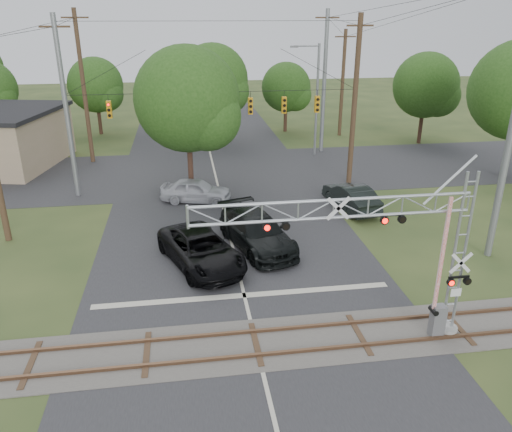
{
  "coord_description": "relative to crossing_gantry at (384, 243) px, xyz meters",
  "views": [
    {
      "loc": [
        -2.26,
        -13.21,
        11.48
      ],
      "look_at": [
        0.81,
        7.5,
        2.92
      ],
      "focal_mm": 35.0,
      "sensor_mm": 36.0,
      "label": 1
    }
  ],
  "objects": [
    {
      "name": "pickup_black",
      "position": [
        -6.15,
        7.07,
        -3.22
      ],
      "size": [
        4.65,
        6.52,
        1.65
      ],
      "primitive_type": "imported",
      "rotation": [
        0.0,
        0.0,
        0.36
      ],
      "color": "black",
      "rests_on": "ground"
    },
    {
      "name": "car_dark",
      "position": [
        -3.17,
        8.66,
        -3.16
      ],
      "size": [
        4.09,
        6.54,
        1.77
      ],
      "primitive_type": "imported",
      "rotation": [
        0.0,
        0.0,
        0.29
      ],
      "color": "black",
      "rests_on": "ground"
    },
    {
      "name": "streetlight",
      "position": [
        4.35,
        26.2,
        1.11
      ],
      "size": [
        2.46,
        0.26,
        9.21
      ],
      "color": "gray",
      "rests_on": "ground"
    },
    {
      "name": "ground",
      "position": [
        -4.44,
        -1.65,
        -4.05
      ],
      "size": [
        160.0,
        160.0,
        0.0
      ],
      "primitive_type": "plane",
      "color": "#2C3F1D",
      "rests_on": "ground"
    },
    {
      "name": "suv_dark",
      "position": [
        3.47,
        13.24,
        -3.24
      ],
      "size": [
        2.52,
        5.14,
        1.62
      ],
      "primitive_type": "imported",
      "rotation": [
        0.0,
        0.0,
        3.31
      ],
      "color": "black",
      "rests_on": "ground"
    },
    {
      "name": "railroad_track",
      "position": [
        -4.44,
        0.35,
        -4.01
      ],
      "size": [
        90.0,
        3.2,
        0.17
      ],
      "color": "#4B4541",
      "rests_on": "ground"
    },
    {
      "name": "road_main",
      "position": [
        -4.44,
        8.35,
        -4.04
      ],
      "size": [
        14.0,
        90.0,
        0.02
      ],
      "primitive_type": "cube",
      "color": "#2A2A2C",
      "rests_on": "ground"
    },
    {
      "name": "traffic_signal_span",
      "position": [
        -3.56,
        18.35,
        1.7
      ],
      "size": [
        19.34,
        0.36,
        11.5
      ],
      "color": "gray",
      "rests_on": "ground"
    },
    {
      "name": "sedan_silver",
      "position": [
        -6.07,
        15.98,
        -3.27
      ],
      "size": [
        4.84,
        2.89,
        1.54
      ],
      "primitive_type": "imported",
      "rotation": [
        0.0,
        0.0,
        1.32
      ],
      "color": "#B1B2BA",
      "rests_on": "ground"
    },
    {
      "name": "treeline",
      "position": [
        -4.72,
        28.83,
        1.78
      ],
      "size": [
        51.27,
        28.1,
        9.94
      ],
      "color": "#3D261B",
      "rests_on": "ground"
    },
    {
      "name": "utility_poles",
      "position": [
        -1.39,
        20.27,
        1.93
      ],
      "size": [
        27.32,
        27.42,
        13.54
      ],
      "color": "#40321D",
      "rests_on": "ground"
    },
    {
      "name": "road_cross",
      "position": [
        -4.44,
        22.35,
        -4.03
      ],
      "size": [
        90.0,
        12.0,
        0.02
      ],
      "primitive_type": "cube",
      "color": "#2A2A2C",
      "rests_on": "ground"
    },
    {
      "name": "crossing_gantry",
      "position": [
        0.0,
        0.0,
        0.0
      ],
      "size": [
        10.14,
        0.83,
        6.5
      ],
      "color": "gray",
      "rests_on": "ground"
    }
  ]
}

